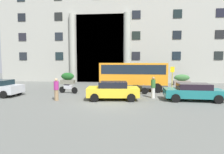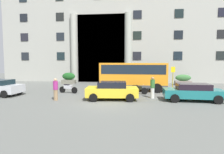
{
  "view_description": "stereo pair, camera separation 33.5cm",
  "coord_description": "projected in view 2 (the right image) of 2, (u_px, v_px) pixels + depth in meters",
  "views": [
    {
      "loc": [
        1.72,
        -13.27,
        2.89
      ],
      "look_at": [
        0.13,
        4.64,
        1.44
      ],
      "focal_mm": 29.09,
      "sensor_mm": 36.0,
      "label": 1
    },
    {
      "loc": [
        2.06,
        -13.24,
        2.89
      ],
      "look_at": [
        0.13,
        4.64,
        1.44
      ],
      "focal_mm": 29.09,
      "sensor_mm": 36.0,
      "label": 2
    }
  ],
  "objects": [
    {
      "name": "hedge_planter_entrance_left",
      "position": [
        159.0,
        80.0,
        23.37
      ],
      "size": [
        1.42,
        0.74,
        1.31
      ],
      "color": "slate",
      "rests_on": "ground_plane"
    },
    {
      "name": "hedge_planter_far_east",
      "position": [
        69.0,
        78.0,
        24.59
      ],
      "size": [
        1.84,
        0.87,
        1.52
      ],
      "color": "#6A695A",
      "rests_on": "ground_plane"
    },
    {
      "name": "ground_plane",
      "position": [
        104.0,
        102.0,
        13.58
      ],
      "size": [
        80.0,
        64.0,
        0.12
      ],
      "primitive_type": "cube",
      "color": "#585B56"
    },
    {
      "name": "office_building_facade",
      "position": [
        119.0,
        28.0,
        30.19
      ],
      "size": [
        35.25,
        9.74,
        17.4
      ],
      "color": "#9B9C92",
      "rests_on": "ground_plane"
    },
    {
      "name": "parked_coupe_end",
      "position": [
        112.0,
        90.0,
        14.14
      ],
      "size": [
        4.08,
        2.26,
        1.4
      ],
      "rotation": [
        0.0,
        0.0,
        0.08
      ],
      "color": "gold",
      "rests_on": "ground_plane"
    },
    {
      "name": "parked_estate_mid",
      "position": [
        193.0,
        92.0,
        13.6
      ],
      "size": [
        4.34,
        2.08,
        1.31
      ],
      "rotation": [
        0.0,
        0.0,
        -0.05
      ],
      "color": "#1B6A6C",
      "rests_on": "ground_plane"
    },
    {
      "name": "scooter_by_planter",
      "position": [
        68.0,
        88.0,
        17.14
      ],
      "size": [
        1.9,
        0.7,
        0.89
      ],
      "rotation": [
        0.0,
        0.0,
        -0.25
      ],
      "color": "black",
      "rests_on": "ground_plane"
    },
    {
      "name": "hedge_planter_west",
      "position": [
        183.0,
        80.0,
        23.14
      ],
      "size": [
        2.02,
        0.75,
        1.36
      ],
      "color": "gray",
      "rests_on": "ground_plane"
    },
    {
      "name": "bus_stop_sign",
      "position": [
        173.0,
        75.0,
        19.68
      ],
      "size": [
        0.44,
        0.08,
        2.43
      ],
      "color": "#9F9819",
      "rests_on": "ground_plane"
    },
    {
      "name": "orange_minibus",
      "position": [
        133.0,
        74.0,
        18.65
      ],
      "size": [
        6.71,
        2.91,
        2.83
      ],
      "rotation": [
        0.0,
        0.0,
        -0.04
      ],
      "color": "orange",
      "rests_on": "ground_plane"
    },
    {
      "name": "motorcycle_near_kerb",
      "position": [
        137.0,
        89.0,
        16.53
      ],
      "size": [
        1.94,
        0.55,
        0.89
      ],
      "rotation": [
        0.0,
        0.0,
        -0.06
      ],
      "color": "black",
      "rests_on": "ground_plane"
    },
    {
      "name": "pedestrian_man_crossing",
      "position": [
        56.0,
        89.0,
        13.81
      ],
      "size": [
        0.36,
        0.36,
        1.7
      ],
      "rotation": [
        0.0,
        0.0,
        2.45
      ],
      "color": "#8C6F4E",
      "rests_on": "ground_plane"
    },
    {
      "name": "pedestrian_woman_with_bag",
      "position": [
        153.0,
        87.0,
        14.62
      ],
      "size": [
        0.36,
        0.36,
        1.74
      ],
      "rotation": [
        0.0,
        0.0,
        2.7
      ],
      "color": "silver",
      "rests_on": "ground_plane"
    }
  ]
}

